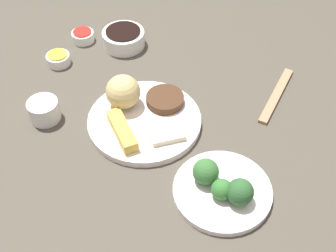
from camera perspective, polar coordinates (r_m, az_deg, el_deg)
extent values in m
cube|color=#484338|center=(1.03, -1.50, 2.08)|extent=(2.20, 2.20, 0.02)
cylinder|color=white|center=(0.98, -3.02, 0.64)|extent=(0.25, 0.25, 0.02)
sphere|color=tan|center=(0.99, -5.79, 4.37)|extent=(0.08, 0.08, 0.08)
cube|color=gold|center=(0.94, -5.89, -0.58)|extent=(0.11, 0.08, 0.03)
cube|color=beige|center=(0.94, -0.27, -0.71)|extent=(0.09, 0.09, 0.01)
cylinder|color=#432918|center=(1.00, -0.42, 3.28)|extent=(0.09, 0.09, 0.02)
cylinder|color=white|center=(0.87, 6.96, -8.27)|extent=(0.19, 0.19, 0.01)
sphere|color=#2B582C|center=(0.84, 9.21, -8.34)|extent=(0.05, 0.05, 0.05)
sphere|color=#32702F|center=(0.84, 6.89, -8.06)|extent=(0.04, 0.04, 0.04)
sphere|color=#356931|center=(0.86, 4.85, -5.83)|extent=(0.05, 0.05, 0.05)
cylinder|color=white|center=(1.20, -5.70, 11.06)|extent=(0.11, 0.11, 0.04)
cylinder|color=black|center=(1.19, -5.78, 11.96)|extent=(0.09, 0.09, 0.00)
cylinder|color=white|center=(1.24, -10.83, 11.18)|extent=(0.06, 0.06, 0.03)
cylinder|color=red|center=(1.23, -10.93, 11.74)|extent=(0.05, 0.05, 0.00)
cylinder|color=white|center=(1.17, -13.85, 8.29)|extent=(0.06, 0.06, 0.03)
cylinder|color=gold|center=(1.16, -13.98, 8.86)|extent=(0.05, 0.05, 0.00)
cylinder|color=white|center=(1.02, -15.59, 1.93)|extent=(0.07, 0.07, 0.05)
cube|color=#AC7A56|center=(1.08, 13.70, 3.86)|extent=(0.20, 0.09, 0.01)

